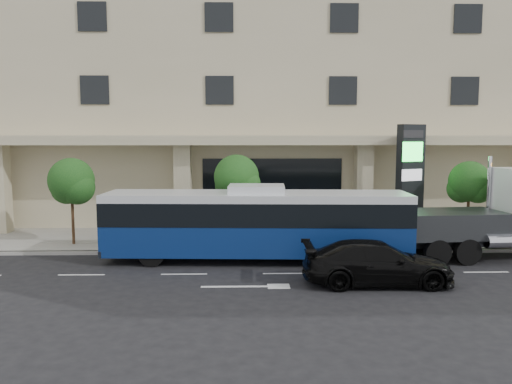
{
  "coord_description": "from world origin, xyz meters",
  "views": [
    {
      "loc": [
        -1.65,
        -20.66,
        5.32
      ],
      "look_at": [
        -1.09,
        2.0,
        2.86
      ],
      "focal_mm": 35.0,
      "sensor_mm": 36.0,
      "label": 1
    }
  ],
  "objects_px": {
    "city_bus": "(256,222)",
    "tow_truck": "(507,217)",
    "signage_pylon": "(410,181)",
    "black_sedan": "(377,263)"
  },
  "relations": [
    {
      "from": "city_bus",
      "to": "tow_truck",
      "type": "xyz_separation_m",
      "value": [
        11.15,
        0.24,
        0.16
      ]
    },
    {
      "from": "tow_truck",
      "to": "signage_pylon",
      "type": "height_order",
      "value": "signage_pylon"
    },
    {
      "from": "city_bus",
      "to": "black_sedan",
      "type": "xyz_separation_m",
      "value": [
        4.33,
        -3.64,
        -0.89
      ]
    },
    {
      "from": "signage_pylon",
      "to": "tow_truck",
      "type": "bearing_deg",
      "value": -71.64
    },
    {
      "from": "tow_truck",
      "to": "signage_pylon",
      "type": "xyz_separation_m",
      "value": [
        -3.22,
        3.51,
        1.28
      ]
    },
    {
      "from": "signage_pylon",
      "to": "black_sedan",
      "type": "bearing_deg",
      "value": -140.11
    },
    {
      "from": "black_sedan",
      "to": "tow_truck",
      "type": "bearing_deg",
      "value": -59.63
    },
    {
      "from": "tow_truck",
      "to": "black_sedan",
      "type": "distance_m",
      "value": 7.92
    },
    {
      "from": "black_sedan",
      "to": "city_bus",
      "type": "bearing_deg",
      "value": 50.62
    },
    {
      "from": "city_bus",
      "to": "black_sedan",
      "type": "relative_size",
      "value": 2.42
    }
  ]
}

